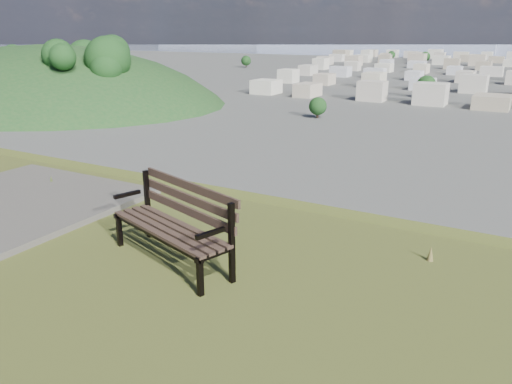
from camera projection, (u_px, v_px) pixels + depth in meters
The scene contains 4 objects.
park_bench at pixel (176, 219), 5.69m from camera, with size 1.84×1.07×0.92m.
grass_tufts at pixel (12, 352), 3.99m from camera, with size 12.49×7.38×0.28m.
green_wooded_hill at pixel (50, 101), 202.96m from camera, with size 173.72×138.98×86.86m.
city_trees at pixel (487, 72), 286.79m from camera, with size 406.52×387.20×9.98m.
Camera 1 is at (3.25, -2.43, 27.57)m, focal length 35.00 mm.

